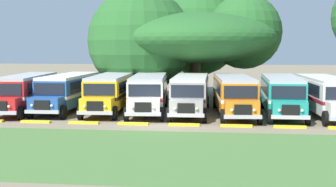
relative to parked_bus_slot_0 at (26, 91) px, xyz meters
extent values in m
plane|color=#84755B|center=(11.40, -5.56, -1.58)|extent=(220.00, 220.00, 0.00)
cube|color=#4C7538|center=(11.40, -13.69, -1.58)|extent=(80.00, 11.56, 0.01)
cube|color=red|center=(-0.03, 0.31, -0.03)|extent=(3.39, 9.40, 2.10)
cube|color=white|center=(-0.03, 0.31, -0.20)|extent=(3.42, 9.42, 0.24)
cube|color=black|center=(1.20, 0.73, 0.47)|extent=(0.82, 7.97, 0.80)
cube|color=black|center=(-1.32, 0.48, 0.47)|extent=(0.82, 7.97, 0.80)
cube|color=#B2B2B7|center=(-0.03, 0.31, 1.13)|extent=(3.30, 9.29, 0.22)
cube|color=red|center=(0.49, -4.97, -0.56)|extent=(2.33, 1.61, 1.05)
cube|color=black|center=(0.42, -4.30, 0.47)|extent=(2.20, 0.27, 0.84)
cube|color=white|center=(-0.48, 4.90, -0.14)|extent=(0.90, 0.15, 1.30)
sphere|color=#EAE5C6|center=(1.26, -5.69, -0.53)|extent=(0.20, 0.20, 0.20)
cylinder|color=black|center=(1.67, -4.75, -1.08)|extent=(0.38, 1.02, 1.00)
cylinder|color=black|center=(0.87, 3.41, -1.08)|extent=(0.38, 1.02, 1.00)
cylinder|color=black|center=(-1.52, 3.17, -1.08)|extent=(0.38, 1.02, 1.00)
cube|color=#23519E|center=(3.18, 1.20, -0.03)|extent=(2.57, 9.22, 2.10)
cube|color=silver|center=(3.18, 1.20, -0.20)|extent=(2.60, 9.24, 0.24)
cube|color=black|center=(4.45, 1.51, 0.47)|extent=(0.11, 8.00, 0.80)
cube|color=black|center=(1.91, 1.49, 0.47)|extent=(0.11, 8.00, 0.80)
cube|color=silver|center=(3.18, 1.20, 1.13)|extent=(2.49, 9.12, 0.22)
cube|color=#23519E|center=(3.23, -4.10, -0.56)|extent=(2.21, 1.42, 1.05)
cube|color=black|center=(3.23, -4.84, -0.53)|extent=(1.10, 0.11, 0.70)
cube|color=#B7B7BC|center=(3.23, -4.88, -0.96)|extent=(2.40, 0.22, 0.24)
cube|color=black|center=(3.22, -3.43, 0.47)|extent=(2.20, 0.08, 0.84)
cube|color=silver|center=(3.15, 5.82, -0.14)|extent=(0.90, 0.07, 1.30)
sphere|color=#EAE5C6|center=(3.93, -4.88, -0.53)|extent=(0.20, 0.20, 0.20)
sphere|color=#EAE5C6|center=(2.53, -4.90, -0.53)|extent=(0.20, 0.20, 0.20)
cylinder|color=black|center=(4.43, -3.99, -1.08)|extent=(0.29, 1.00, 1.00)
cylinder|color=black|center=(2.03, -4.01, -1.08)|extent=(0.29, 1.00, 1.00)
cylinder|color=black|center=(4.36, 4.21, -1.08)|extent=(0.29, 1.00, 1.00)
cylinder|color=black|center=(1.96, 4.19, -1.08)|extent=(0.29, 1.00, 1.00)
cube|color=yellow|center=(6.60, 1.12, -0.03)|extent=(3.04, 9.33, 2.10)
cube|color=black|center=(6.60, 1.12, -0.20)|extent=(3.07, 9.35, 0.24)
cube|color=black|center=(7.85, 1.49, 0.47)|extent=(0.51, 7.99, 0.80)
cube|color=black|center=(5.31, 1.34, 0.47)|extent=(0.51, 7.99, 0.80)
cube|color=#B2B2B7|center=(6.60, 1.12, 1.13)|extent=(2.95, 9.23, 0.22)
cube|color=yellow|center=(6.91, -4.17, -0.56)|extent=(2.28, 1.53, 1.05)
cube|color=black|center=(6.95, -4.91, -0.53)|extent=(1.10, 0.16, 0.70)
cube|color=#B7B7BC|center=(6.96, -4.95, -0.96)|extent=(2.41, 0.34, 0.24)
cube|color=black|center=(6.87, -3.51, 0.47)|extent=(2.20, 0.19, 0.84)
cube|color=black|center=(6.33, 5.73, -0.14)|extent=(0.90, 0.11, 1.30)
sphere|color=#EAE5C6|center=(7.66, -4.92, -0.53)|extent=(0.20, 0.20, 0.20)
sphere|color=#EAE5C6|center=(6.26, -5.00, -0.53)|extent=(0.20, 0.20, 0.20)
cylinder|color=black|center=(8.10, -4.00, -1.08)|extent=(0.34, 1.01, 1.00)
cylinder|color=black|center=(5.71, -4.14, -1.08)|extent=(0.34, 1.01, 1.00)
cylinder|color=black|center=(7.62, 4.18, -1.08)|extent=(0.34, 1.01, 1.00)
cylinder|color=black|center=(5.22, 4.04, -1.08)|extent=(0.34, 1.01, 1.00)
cube|color=silver|center=(9.66, 0.92, -0.03)|extent=(3.40, 9.40, 2.10)
cube|color=red|center=(9.66, 0.92, -0.20)|extent=(3.43, 9.42, 0.24)
cube|color=black|center=(10.90, 1.34, 0.47)|extent=(0.83, 7.96, 0.80)
cube|color=black|center=(8.37, 1.09, 0.47)|extent=(0.83, 7.96, 0.80)
cube|color=#B2B2B7|center=(9.66, 0.92, 1.13)|extent=(3.31, 9.29, 0.22)
cube|color=silver|center=(10.19, -4.36, -0.56)|extent=(2.33, 1.61, 1.05)
cube|color=black|center=(10.26, -5.09, -0.53)|extent=(1.10, 0.21, 0.70)
cube|color=#B7B7BC|center=(10.26, -5.13, -0.96)|extent=(2.41, 0.44, 0.24)
cube|color=black|center=(10.12, -3.69, 0.47)|extent=(2.20, 0.28, 0.84)
cube|color=red|center=(9.21, 5.51, -0.14)|extent=(0.90, 0.15, 1.30)
sphere|color=#EAE5C6|center=(10.96, -5.07, -0.53)|extent=(0.20, 0.20, 0.20)
sphere|color=#EAE5C6|center=(9.57, -5.21, -0.53)|extent=(0.20, 0.20, 0.20)
cylinder|color=black|center=(11.37, -4.14, -1.08)|extent=(0.38, 1.02, 1.00)
cylinder|color=black|center=(8.98, -4.38, -1.08)|extent=(0.38, 1.02, 1.00)
cylinder|color=black|center=(10.56, 4.02, -1.08)|extent=(0.38, 1.02, 1.00)
cylinder|color=black|center=(8.17, 3.78, -1.08)|extent=(0.38, 1.02, 1.00)
cube|color=#9E9993|center=(12.95, 0.78, -0.03)|extent=(2.75, 9.27, 2.10)
cube|color=#282828|center=(12.95, 0.78, -0.20)|extent=(2.78, 9.29, 0.24)
cube|color=black|center=(14.21, 1.12, 0.47)|extent=(0.26, 8.00, 0.80)
cube|color=black|center=(11.67, 1.05, 0.47)|extent=(0.26, 8.00, 0.80)
cube|color=beige|center=(12.95, 0.78, 1.13)|extent=(2.67, 9.16, 0.22)
cube|color=#9E9993|center=(13.09, -4.51, -0.56)|extent=(2.24, 1.46, 1.05)
cube|color=black|center=(13.11, -5.25, -0.53)|extent=(1.10, 0.13, 0.70)
cube|color=#B7B7BC|center=(13.11, -5.29, -0.96)|extent=(2.40, 0.27, 0.24)
cube|color=black|center=(13.07, -3.84, 0.47)|extent=(2.20, 0.12, 0.84)
cube|color=#282828|center=(12.82, 5.40, -0.14)|extent=(0.90, 0.08, 1.30)
sphere|color=#EAE5C6|center=(13.81, -5.28, -0.53)|extent=(0.20, 0.20, 0.20)
sphere|color=#EAE5C6|center=(12.41, -5.32, -0.53)|extent=(0.20, 0.20, 0.20)
cylinder|color=black|center=(14.29, -4.38, -1.08)|extent=(0.31, 1.01, 1.00)
cylinder|color=black|center=(11.89, -4.45, -1.08)|extent=(0.31, 1.01, 1.00)
cylinder|color=black|center=(14.06, 3.82, -1.08)|extent=(0.31, 1.01, 1.00)
cylinder|color=black|center=(11.66, 3.75, -1.08)|extent=(0.31, 1.01, 1.00)
cube|color=orange|center=(16.21, 0.47, -0.03)|extent=(3.32, 9.39, 2.10)
cube|color=white|center=(16.21, 0.47, -0.20)|extent=(3.35, 9.41, 0.24)
cube|color=black|center=(17.45, 0.88, 0.47)|extent=(0.76, 7.97, 0.80)
cube|color=black|center=(14.92, 0.65, 0.47)|extent=(0.76, 7.97, 0.80)
cube|color=#B2B2B7|center=(16.21, 0.47, 1.13)|extent=(3.23, 9.28, 0.22)
cube|color=orange|center=(16.69, -4.81, -0.56)|extent=(2.32, 1.59, 1.05)
cube|color=black|center=(16.75, -5.55, -0.53)|extent=(1.10, 0.20, 0.70)
cube|color=#B7B7BC|center=(16.76, -5.59, -0.96)|extent=(2.41, 0.42, 0.24)
cube|color=black|center=(16.63, -4.14, 0.47)|extent=(2.20, 0.26, 0.84)
cube|color=white|center=(15.79, 5.07, -0.14)|extent=(0.90, 0.14, 1.30)
sphere|color=#EAE5C6|center=(17.46, -5.53, -0.53)|extent=(0.20, 0.20, 0.20)
sphere|color=#EAE5C6|center=(16.06, -5.66, -0.53)|extent=(0.20, 0.20, 0.20)
cylinder|color=black|center=(17.87, -4.60, -1.08)|extent=(0.37, 1.02, 1.00)
cylinder|color=black|center=(15.48, -4.82, -1.08)|extent=(0.37, 1.02, 1.00)
cylinder|color=black|center=(17.13, 3.57, -1.08)|extent=(0.37, 1.02, 1.00)
cylinder|color=black|center=(14.74, 3.35, -1.08)|extent=(0.37, 1.02, 1.00)
cube|color=teal|center=(19.77, 0.73, -0.03)|extent=(2.56, 9.22, 2.10)
cube|color=white|center=(19.77, 0.73, -0.20)|extent=(2.59, 9.24, 0.24)
cube|color=black|center=(21.04, 1.02, 0.47)|extent=(0.09, 8.00, 0.80)
cube|color=black|center=(18.50, 1.04, 0.47)|extent=(0.09, 8.00, 0.80)
cube|color=#B2B2B7|center=(19.77, 0.73, 1.13)|extent=(2.48, 9.12, 0.22)
cube|color=teal|center=(19.73, -4.57, -0.56)|extent=(2.21, 1.41, 1.05)
cube|color=black|center=(19.72, -5.31, -0.53)|extent=(1.10, 0.11, 0.70)
cube|color=#B7B7BC|center=(19.72, -5.35, -0.96)|extent=(2.40, 0.22, 0.24)
cube|color=black|center=(19.73, -3.90, 0.47)|extent=(2.20, 0.07, 0.84)
cube|color=white|center=(19.80, 5.35, -0.14)|extent=(0.90, 0.07, 1.30)
sphere|color=#EAE5C6|center=(20.42, -5.37, -0.53)|extent=(0.20, 0.20, 0.20)
sphere|color=#EAE5C6|center=(19.02, -5.36, -0.53)|extent=(0.20, 0.20, 0.20)
cylinder|color=black|center=(20.93, -4.48, -1.08)|extent=(0.29, 1.00, 1.00)
cylinder|color=black|center=(18.53, -4.46, -1.08)|extent=(0.29, 1.00, 1.00)
cylinder|color=black|center=(20.99, 3.72, -1.08)|extent=(0.29, 1.00, 1.00)
cylinder|color=black|center=(18.59, 3.74, -1.08)|extent=(0.29, 1.00, 1.00)
cube|color=silver|center=(22.84, 0.43, -0.03)|extent=(3.05, 9.33, 2.10)
cube|color=maroon|center=(22.84, 0.43, -0.20)|extent=(3.08, 9.35, 0.24)
cube|color=black|center=(21.56, 0.65, 0.47)|extent=(0.52, 7.99, 0.80)
cube|color=silver|center=(22.84, 0.43, 1.13)|extent=(2.96, 9.23, 0.22)
cube|color=maroon|center=(22.57, 5.04, -0.14)|extent=(0.90, 0.11, 1.30)
cylinder|color=black|center=(21.96, -4.83, -1.08)|extent=(0.34, 1.01, 1.00)
cylinder|color=black|center=(23.86, 3.49, -1.08)|extent=(0.34, 1.01, 1.00)
cylinder|color=black|center=(21.47, 3.35, -1.08)|extent=(0.34, 1.01, 1.00)
cube|color=yellow|center=(3.15, -5.76, -1.51)|extent=(2.00, 0.36, 0.15)
cube|color=yellow|center=(6.45, -5.76, -1.51)|extent=(2.00, 0.36, 0.15)
cube|color=yellow|center=(9.75, -5.76, -1.51)|extent=(2.00, 0.36, 0.15)
cube|color=yellow|center=(13.05, -5.76, -1.51)|extent=(2.00, 0.36, 0.15)
cube|color=yellow|center=(16.35, -5.76, -1.51)|extent=(2.00, 0.36, 0.15)
cube|color=yellow|center=(19.65, -5.76, -1.51)|extent=(2.00, 0.36, 0.15)
cylinder|color=brown|center=(12.56, 10.24, 0.46)|extent=(1.09, 1.09, 4.07)
ellipsoid|color=#286028|center=(12.56, 10.24, 4.30)|extent=(15.40, 16.22, 4.81)
sphere|color=#286028|center=(17.31, 12.25, 4.95)|extent=(7.35, 7.35, 7.35)
sphere|color=#286028|center=(7.53, 8.69, 4.04)|extent=(9.80, 9.80, 9.80)
sphere|color=#286028|center=(12.56, 15.38, 4.97)|extent=(9.04, 9.04, 9.04)
camera|label=1|loc=(15.88, -36.14, 3.42)|focal=51.69mm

